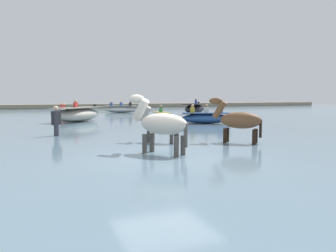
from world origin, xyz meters
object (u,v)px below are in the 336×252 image
Objects in this scene: person_spectator_far at (56,125)px; boat_mid_outer at (195,109)px; horse_lead_bay at (238,122)px; boat_far_offshore at (63,112)px; horse_flank_grey at (160,125)px; boat_distant_west at (121,109)px; horse_trailing_pinto at (161,126)px; boat_far_inshore at (162,116)px; boat_near_starboard at (78,114)px; boat_near_port at (206,118)px.

boat_mid_outer is at bearing 45.26° from person_spectator_far.
horse_lead_bay reaches higher than boat_far_offshore.
horse_flank_grey is 4.53m from person_spectator_far.
boat_distant_west is 6.05m from boat_far_offshore.
horse_flank_grey is 0.42× the size of boat_mid_outer.
horse_trailing_pinto is 0.74× the size of boat_far_inshore.
horse_flank_grey is 0.62× the size of boat_far_offshore.
boat_mid_outer reaches higher than boat_near_starboard.
person_spectator_far is at bearing 113.26° from horse_trailing_pinto.
person_spectator_far is (-1.48, -14.16, 0.15)m from boat_far_offshore.
person_spectator_far is (-3.10, 3.30, -0.18)m from horse_flank_grey.
boat_far_inshore is (0.21, -9.90, -0.08)m from boat_distant_west.
boat_near_starboard is at bearing -87.79° from boat_far_offshore.
boat_mid_outer is 2.58× the size of person_spectator_far.
boat_near_port is (2.88, 7.40, -0.39)m from horse_lead_bay.
boat_near_port is at bearing -72.33° from boat_far_inshore.
boat_mid_outer is at bearing -8.56° from boat_far_offshore.
horse_trailing_pinto reaches higher than person_spectator_far.
horse_lead_bay is 3.32m from horse_trailing_pinto.
boat_mid_outer is (9.30, 15.81, -0.16)m from horse_flank_grey.
boat_near_starboard reaches higher than boat_near_port.
boat_near_starboard is at bearing -153.81° from boat_mid_outer.
boat_near_starboard is 1.30× the size of boat_near_port.
boat_far_inshore is at bearing -52.06° from boat_far_offshore.
person_spectator_far is at bearing -95.96° from boat_far_offshore.
horse_lead_bay reaches higher than person_spectator_far.
boat_mid_outer is 1.47× the size of boat_far_offshore.
boat_distant_west is 9.90m from boat_far_inshore.
person_spectator_far is (-6.91, -16.82, 0.09)m from boat_distant_west.
horse_trailing_pinto is 2.24m from horse_flank_grey.
boat_near_port is at bearing -113.10° from boat_mid_outer.
boat_distant_west is at bearing 91.19° from boat_far_inshore.
horse_flank_grey is at bearing -84.70° from boat_far_offshore.
boat_far_offshore is (-1.62, 17.46, -0.32)m from horse_flank_grey.
horse_flank_grey reaches higher than boat_near_port.
boat_near_port is at bearing -58.27° from boat_far_offshore.
boat_distant_west is (4.59, 22.22, -0.44)m from horse_trailing_pinto.
boat_far_inshore is at bearing 44.22° from person_spectator_far.
horse_trailing_pinto reaches higher than boat_far_offshore.
horse_trailing_pinto is 10.38m from boat_near_port.
boat_near_port is (5.26, 6.33, -0.28)m from horse_flank_grey.
horse_lead_bay is 0.50× the size of boat_near_starboard.
horse_lead_bay is at bearing -98.27° from boat_far_inshore.
horse_trailing_pinto is 5.88m from person_spectator_far.
boat_mid_outer is 1.26× the size of boat_distant_west.
horse_trailing_pinto is at bearing -101.68° from boat_distant_west.
boat_mid_outer is at bearing -38.12° from boat_distant_west.
boat_far_inshore is (5.37, -0.35, -0.18)m from boat_near_starboard.
horse_lead_bay is at bearing -77.83° from boat_far_offshore.
horse_trailing_pinto is at bearing -66.74° from person_spectator_far.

